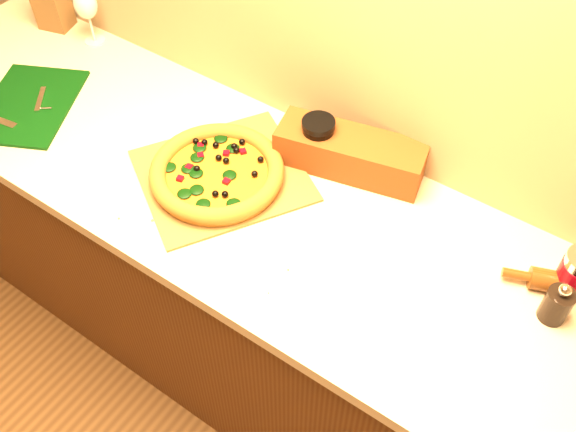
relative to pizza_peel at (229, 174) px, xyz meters
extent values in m
plane|color=#9E8460|center=(0.21, 0.30, 0.45)|extent=(4.00, 0.00, 4.00)
cube|color=#4C2610|center=(0.21, -0.02, -0.47)|extent=(2.80, 0.65, 0.86)
cube|color=beige|center=(0.21, -0.02, -0.02)|extent=(2.84, 0.68, 0.04)
cube|color=brown|center=(-0.01, -0.01, 0.00)|extent=(0.56, 0.57, 0.01)
cube|color=brown|center=(0.14, 0.22, 0.00)|extent=(0.15, 0.18, 0.01)
cylinder|color=#BF8C2F|center=(-0.01, -0.03, 0.01)|extent=(0.35, 0.35, 0.02)
cylinder|color=#FBA629|center=(-0.01, -0.03, 0.03)|extent=(0.29, 0.29, 0.01)
torus|color=brown|center=(-0.01, -0.03, 0.03)|extent=(0.37, 0.37, 0.05)
ellipsoid|color=black|center=(0.04, 0.00, 0.03)|extent=(0.04, 0.04, 0.01)
sphere|color=black|center=(-0.05, -0.06, 0.04)|extent=(0.02, 0.02, 0.02)
cube|color=maroon|center=(0.01, -0.09, 0.04)|extent=(0.02, 0.02, 0.01)
cube|color=#053109|center=(-0.68, -0.12, 0.00)|extent=(0.39, 0.44, 0.01)
cube|color=silver|center=(-0.66, -0.09, 0.01)|extent=(0.08, 0.10, 0.01)
cylinder|color=silver|center=(-0.62, -0.11, 0.01)|extent=(0.04, 0.03, 0.01)
cylinder|color=black|center=(0.89, 0.07, 0.04)|extent=(0.06, 0.06, 0.09)
sphere|color=silver|center=(0.89, 0.07, 0.10)|extent=(0.03, 0.03, 0.03)
cylinder|color=#59310F|center=(0.78, 0.11, 0.02)|extent=(0.07, 0.04, 0.02)
cube|color=brown|center=(0.26, 0.21, 0.05)|extent=(0.42, 0.22, 0.11)
cylinder|color=silver|center=(-0.76, 0.24, 0.00)|extent=(0.07, 0.07, 0.00)
cylinder|color=silver|center=(-0.76, 0.24, 0.04)|extent=(0.01, 0.01, 0.09)
ellipsoid|color=silver|center=(-0.76, 0.24, 0.14)|extent=(0.08, 0.08, 0.10)
cylinder|color=black|center=(0.17, 0.19, 0.06)|extent=(0.09, 0.09, 0.13)
cylinder|color=black|center=(0.17, 0.19, 0.13)|extent=(0.09, 0.09, 0.02)
camera|label=1|loc=(0.84, -0.92, 1.27)|focal=40.00mm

